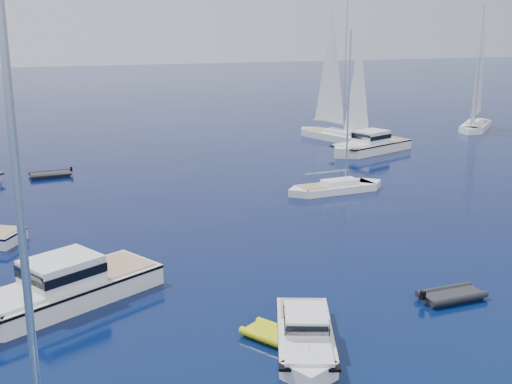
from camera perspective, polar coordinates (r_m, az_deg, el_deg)
motor_cruiser_near at (r=30.68m, az=4.30°, el=-13.29°), size 5.12×8.63×2.17m
motor_cruiser_centre at (r=36.23m, az=-16.65°, el=-9.33°), size 12.43×9.21×3.19m
motor_cruiser_distant at (r=74.71m, az=9.80°, el=3.43°), size 12.24×7.76×3.08m
sailboat_centre at (r=57.08m, az=6.94°, el=0.04°), size 9.79×3.38×14.10m
sailboat_sails_r at (r=82.17m, az=6.90°, el=4.56°), size 7.57×12.98×18.57m
sailboat_sails_far at (r=94.19m, az=18.51°, el=5.21°), size 10.35×10.30×17.03m
tender_yellow at (r=31.16m, az=1.89°, el=-12.79°), size 3.56×4.01×0.95m
tender_grey_near at (r=36.86m, az=16.59°, el=-8.90°), size 3.77×2.22×0.95m
tender_grey_far at (r=65.16m, az=-17.43°, el=1.30°), size 4.16×2.55×0.95m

